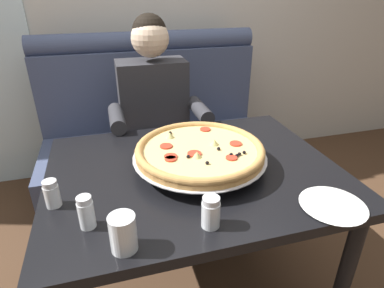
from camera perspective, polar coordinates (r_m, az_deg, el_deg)
The scene contains 9 objects.
booth_bench at distance 2.26m, azimuth -6.15°, elevation -0.15°, with size 1.52×0.78×1.13m.
dining_table at distance 1.36m, azimuth 0.39°, elevation -7.64°, with size 1.17×0.90×0.74m.
diner_main at distance 1.88m, azimuth -6.32°, elevation 4.69°, with size 0.54×0.64×1.27m.
pizza at distance 1.28m, azimuth 1.39°, elevation -1.22°, with size 0.54×0.54×0.11m.
shaker_oregano at distance 1.00m, azimuth 3.36°, elevation -12.37°, with size 0.06×0.06×0.10m.
shaker_pepper_flakes at distance 1.17m, azimuth -23.70°, elevation -8.40°, with size 0.05×0.05×0.10m.
shaker_parmesan at distance 1.04m, azimuth -18.33°, elevation -11.83°, with size 0.05×0.05×0.11m.
plate_near_left at distance 1.19m, azimuth 23.89°, elevation -9.72°, with size 0.22×0.22×0.02m.
drinking_glass at distance 0.94m, azimuth -12.18°, elevation -15.55°, with size 0.08×0.08×0.11m.
Camera 1 is at (-0.32, -1.08, 1.40)m, focal length 29.86 mm.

